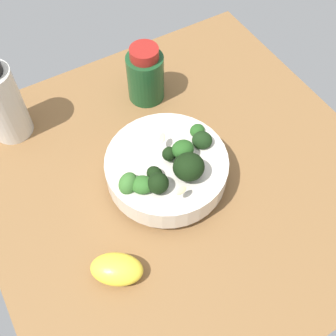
# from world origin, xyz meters

# --- Properties ---
(ground_plane) EXTENTS (0.66, 0.66, 0.05)m
(ground_plane) POSITION_xyz_m (0.00, 0.00, -0.02)
(ground_plane) COLOR brown
(bowl_of_broccoli) EXTENTS (0.20, 0.20, 0.11)m
(bowl_of_broccoli) POSITION_xyz_m (-0.03, -0.01, 0.04)
(bowl_of_broccoli) COLOR silver
(bowl_of_broccoli) RESTS_ON ground_plane
(lemon_wedge) EXTENTS (0.09, 0.09, 0.04)m
(lemon_wedge) POSITION_xyz_m (-0.17, -0.11, 0.02)
(lemon_wedge) COLOR yellow
(lemon_wedge) RESTS_ON ground_plane
(bottle_tall) EXTENTS (0.07, 0.07, 0.15)m
(bottle_tall) POSITION_xyz_m (-0.21, 0.23, 0.07)
(bottle_tall) COLOR beige
(bottle_tall) RESTS_ON ground_plane
(bottle_short) EXTENTS (0.07, 0.07, 0.11)m
(bottle_short) POSITION_xyz_m (0.04, 0.19, 0.05)
(bottle_short) COLOR #194723
(bottle_short) RESTS_ON ground_plane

